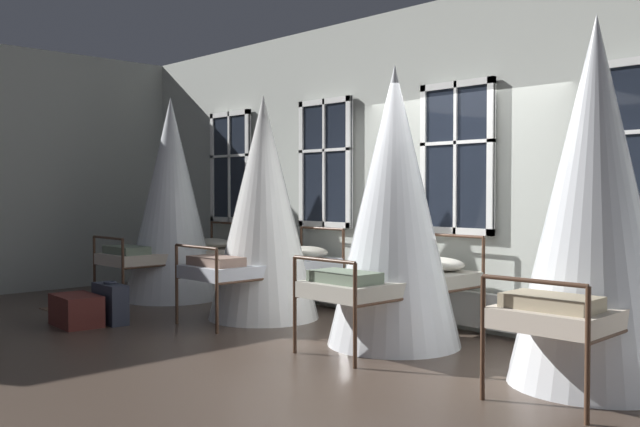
# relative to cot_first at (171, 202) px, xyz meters

# --- Properties ---
(ground) EXTENTS (21.99, 21.99, 0.00)m
(ground) POSITION_rel_cot_first_xyz_m (3.95, 0.03, -1.33)
(ground) COLOR #4C3D33
(back_wall_with_windows) EXTENTS (11.99, 0.10, 3.55)m
(back_wall_with_windows) POSITION_rel_cot_first_xyz_m (3.95, 1.14, 0.45)
(back_wall_with_windows) COLOR #B2B7AD
(back_wall_with_windows) RESTS_ON ground
(window_bank) EXTENTS (8.91, 0.10, 2.56)m
(window_bank) POSITION_rel_cot_first_xyz_m (3.95, 1.01, -0.37)
(window_bank) COLOR black
(window_bank) RESTS_ON ground
(cot_first) EXTENTS (1.28, 1.90, 2.74)m
(cot_first) POSITION_rel_cot_first_xyz_m (0.00, 0.00, 0.00)
(cot_first) COLOR #4C3323
(cot_first) RESTS_ON ground
(cot_second) EXTENTS (1.28, 1.90, 2.59)m
(cot_second) POSITION_rel_cot_first_xyz_m (2.00, -0.01, -0.08)
(cot_second) COLOR #4C3323
(cot_second) RESTS_ON ground
(cot_third) EXTENTS (1.28, 1.91, 2.68)m
(cot_third) POSITION_rel_cot_first_xyz_m (3.97, -0.01, -0.03)
(cot_third) COLOR #4C3323
(cot_third) RESTS_ON ground
(cot_fourth) EXTENTS (1.28, 1.92, 2.81)m
(cot_fourth) POSITION_rel_cot_first_xyz_m (5.94, 0.01, 0.03)
(cot_fourth) COLOR #4C3323
(cot_fourth) RESTS_ON ground
(rug_first) EXTENTS (0.81, 0.58, 0.01)m
(rug_first) POSITION_rel_cot_first_xyz_m (-0.05, -1.36, -1.32)
(rug_first) COLOR brown
(rug_first) RESTS_ON ground
(suitcase_dark) EXTENTS (0.57, 0.24, 0.47)m
(suitcase_dark) POSITION_rel_cot_first_xyz_m (1.06, -1.45, -1.11)
(suitcase_dark) COLOR #2D3342
(suitcase_dark) RESTS_ON ground
(travel_trunk) EXTENTS (0.67, 0.45, 0.34)m
(travel_trunk) POSITION_rel_cot_first_xyz_m (0.95, -1.80, -1.16)
(travel_trunk) COLOR #5B231E
(travel_trunk) RESTS_ON ground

